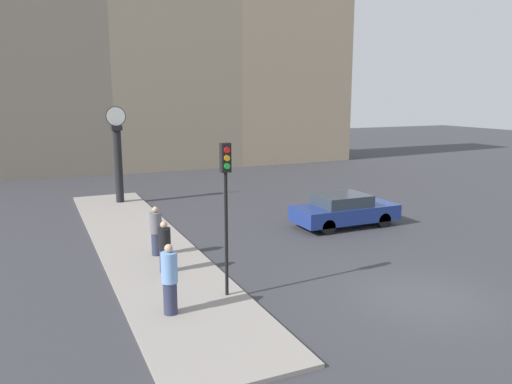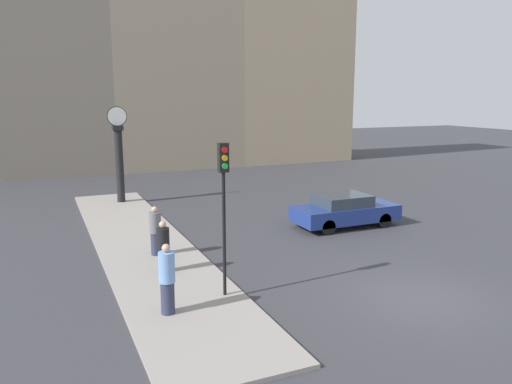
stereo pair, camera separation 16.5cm
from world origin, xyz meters
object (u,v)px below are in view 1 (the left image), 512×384
Objects in this scene: sedan_car at (344,210)px; pedestrian_black_jacket at (165,247)px; traffic_light_near at (226,189)px; street_clock at (118,157)px; pedestrian_blue_stripe at (170,280)px; pedestrian_grey_jacket at (156,231)px.

sedan_car is 2.75× the size of pedestrian_black_jacket.
traffic_light_near is 13.52m from street_clock.
traffic_light_near reaches higher than pedestrian_blue_stripe.
pedestrian_grey_jacket reaches higher than sedan_car.
pedestrian_grey_jacket is 4.80m from pedestrian_blue_stripe.
sedan_car is 2.45× the size of pedestrian_blue_stripe.
sedan_car is 0.92× the size of street_clock.
traffic_light_near is 2.46× the size of pedestrian_grey_jacket.
sedan_car is 11.64m from street_clock.
pedestrian_grey_jacket is at bearing -173.83° from sedan_car.
street_clock is at bearing 85.65° from pedestrian_blue_stripe.
street_clock reaches higher than pedestrian_blue_stripe.
street_clock reaches higher than pedestrian_black_jacket.
traffic_light_near reaches higher than sedan_car.
sedan_car is 10.57m from pedestrian_blue_stripe.
traffic_light_near is 3.45m from pedestrian_black_jacket.
pedestrian_grey_jacket is at bearing 80.79° from pedestrian_blue_stripe.
traffic_light_near is 0.86× the size of street_clock.
traffic_light_near is (-7.24, -5.09, 2.35)m from sedan_car.
street_clock reaches higher than traffic_light_near.
pedestrian_blue_stripe is (-0.62, -2.99, 0.10)m from pedestrian_black_jacket.
pedestrian_black_jacket is (-1.09, 2.46, -2.16)m from traffic_light_near.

